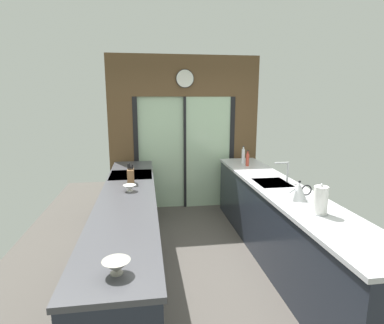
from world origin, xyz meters
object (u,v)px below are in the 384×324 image
(mixing_bowl_far, at_px, (130,188))
(soap_bottle_near, at_px, (247,159))
(mixing_bowl_near, at_px, (116,267))
(kettle, at_px, (299,191))
(knife_block, at_px, (131,176))
(soap_bottle_far, at_px, (243,156))
(oven_range, at_px, (132,206))
(paper_towel_roll, at_px, (320,200))

(mixing_bowl_far, xyz_separation_m, soap_bottle_near, (1.78, 1.12, 0.07))
(mixing_bowl_near, height_order, soap_bottle_near, soap_bottle_near)
(kettle, height_order, soap_bottle_near, soap_bottle_near)
(knife_block, xyz_separation_m, soap_bottle_near, (1.78, 0.78, 0.01))
(kettle, bearing_deg, soap_bottle_near, 90.07)
(knife_block, height_order, soap_bottle_far, soap_bottle_far)
(mixing_bowl_far, bearing_deg, oven_range, 91.30)
(oven_range, relative_size, knife_block, 3.54)
(kettle, bearing_deg, soap_bottle_far, 90.06)
(soap_bottle_near, bearing_deg, knife_block, -156.35)
(mixing_bowl_far, xyz_separation_m, soap_bottle_far, (1.78, 1.34, 0.08))
(soap_bottle_far, bearing_deg, kettle, -89.94)
(mixing_bowl_near, height_order, knife_block, knife_block)
(paper_towel_roll, bearing_deg, mixing_bowl_near, -156.89)
(knife_block, relative_size, soap_bottle_far, 0.91)
(knife_block, bearing_deg, oven_range, 92.20)
(mixing_bowl_near, xyz_separation_m, soap_bottle_far, (1.78, 3.09, 0.08))
(mixing_bowl_near, height_order, soap_bottle_far, soap_bottle_far)
(knife_block, xyz_separation_m, soap_bottle_far, (1.78, 1.00, 0.03))
(oven_range, distance_m, kettle, 2.35)
(oven_range, relative_size, mixing_bowl_far, 6.13)
(kettle, relative_size, soap_bottle_far, 0.91)
(kettle, height_order, soap_bottle_far, soap_bottle_far)
(mixing_bowl_near, distance_m, knife_block, 2.09)
(oven_range, xyz_separation_m, mixing_bowl_near, (0.02, -2.57, 0.51))
(mixing_bowl_near, relative_size, mixing_bowl_far, 1.17)
(kettle, bearing_deg, knife_block, 152.65)
(oven_range, relative_size, soap_bottle_far, 3.21)
(soap_bottle_near, height_order, paper_towel_roll, paper_towel_roll)
(mixing_bowl_near, xyz_separation_m, kettle, (1.78, 1.17, 0.05))
(soap_bottle_near, bearing_deg, oven_range, -170.49)
(soap_bottle_far, bearing_deg, knife_block, -150.67)
(soap_bottle_far, height_order, paper_towel_roll, paper_towel_roll)
(soap_bottle_near, bearing_deg, mixing_bowl_far, -147.92)
(oven_range, distance_m, soap_bottle_far, 1.96)
(oven_range, distance_m, paper_towel_roll, 2.62)
(mixing_bowl_near, bearing_deg, knife_block, 90.00)
(oven_range, height_order, paper_towel_roll, paper_towel_roll)
(mixing_bowl_near, bearing_deg, soap_bottle_near, 58.20)
(paper_towel_roll, bearing_deg, knife_block, 143.21)
(soap_bottle_near, bearing_deg, kettle, -89.93)
(kettle, bearing_deg, mixing_bowl_near, -146.74)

